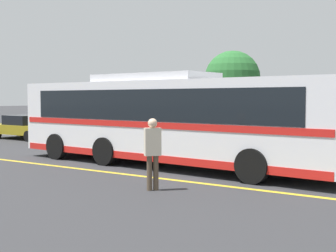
% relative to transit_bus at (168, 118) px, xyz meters
% --- Properties ---
extents(ground_plane, '(220.00, 220.00, 0.00)m').
position_rel_transit_bus_xyz_m(ground_plane, '(-0.79, 0.34, -1.70)').
color(ground_plane, '#2D2D30').
extents(lane_strip_0, '(32.70, 0.20, 0.01)m').
position_rel_transit_bus_xyz_m(lane_strip_0, '(0.01, -2.20, -1.69)').
color(lane_strip_0, gold).
rests_on(lane_strip_0, ground_plane).
extents(curb_strip, '(40.70, 0.36, 0.15)m').
position_rel_transit_bus_xyz_m(curb_strip, '(0.01, 5.52, -1.62)').
color(curb_strip, '#99999E').
rests_on(curb_strip, ground_plane).
extents(transit_bus, '(13.14, 3.41, 3.25)m').
position_rel_transit_bus_xyz_m(transit_bus, '(0.00, 0.00, 0.00)').
color(transit_bus, silver).
rests_on(transit_bus, ground_plane).
extents(parked_car_0, '(4.68, 2.09, 1.39)m').
position_rel_transit_bus_xyz_m(parked_car_0, '(-12.99, 4.26, -1.00)').
color(parked_car_0, olive).
rests_on(parked_car_0, ground_plane).
extents(parked_car_1, '(4.05, 1.93, 1.49)m').
position_rel_transit_bus_xyz_m(parked_car_1, '(-6.87, 4.36, -0.96)').
color(parked_car_1, maroon).
rests_on(parked_car_1, ground_plane).
extents(parked_car_2, '(4.54, 2.13, 1.38)m').
position_rel_transit_bus_xyz_m(parked_car_2, '(-1.48, 4.36, -1.00)').
color(parked_car_2, '#335B33').
rests_on(parked_car_2, ground_plane).
extents(parked_car_3, '(4.57, 1.85, 1.52)m').
position_rel_transit_bus_xyz_m(parked_car_3, '(4.73, 3.92, -0.94)').
color(parked_car_3, '#4C3823').
rests_on(parked_car_3, ground_plane).
extents(pedestrian_0, '(0.44, 0.46, 1.87)m').
position_rel_transit_bus_xyz_m(pedestrian_0, '(2.11, -3.77, -0.62)').
color(pedestrian_0, brown).
rests_on(pedestrian_0, ground_plane).
extents(tree_2, '(3.12, 3.12, 5.03)m').
position_rel_transit_bus_xyz_m(tree_2, '(-2.63, 10.26, 1.76)').
color(tree_2, '#513823').
rests_on(tree_2, ground_plane).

